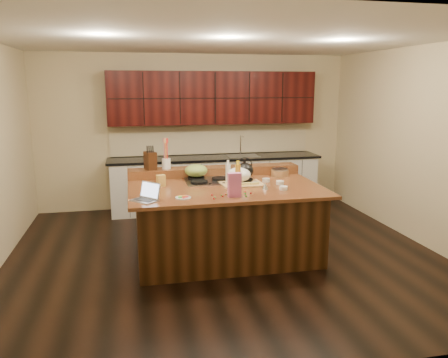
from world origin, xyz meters
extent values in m
cube|color=black|center=(0.00, 0.00, -0.01)|extent=(5.50, 5.00, 0.01)
cube|color=silver|center=(0.00, 0.00, 2.71)|extent=(5.50, 5.00, 0.01)
cube|color=#CCBA8F|center=(0.00, 2.50, 1.35)|extent=(5.50, 0.01, 2.70)
cube|color=#CCBA8F|center=(0.00, -2.50, 1.35)|extent=(5.50, 0.01, 2.70)
cube|color=#CCBA8F|center=(2.75, 0.00, 1.35)|extent=(0.01, 5.00, 2.70)
cube|color=black|center=(0.00, 0.00, 0.44)|extent=(2.22, 1.42, 0.88)
cube|color=black|center=(0.00, 0.00, 0.90)|extent=(2.40, 1.60, 0.04)
cube|color=black|center=(0.00, 0.70, 0.98)|extent=(2.40, 0.30, 0.12)
cube|color=gray|center=(0.00, 0.30, 0.93)|extent=(0.92, 0.52, 0.02)
cylinder|color=black|center=(-0.30, 0.43, 0.95)|extent=(0.22, 0.22, 0.03)
cylinder|color=black|center=(0.30, 0.43, 0.95)|extent=(0.22, 0.22, 0.03)
cylinder|color=black|center=(-0.30, 0.17, 0.95)|extent=(0.22, 0.22, 0.03)
cylinder|color=black|center=(0.30, 0.17, 0.95)|extent=(0.22, 0.22, 0.03)
cylinder|color=black|center=(0.00, 0.30, 0.95)|extent=(0.22, 0.22, 0.03)
cube|color=silver|center=(0.30, 2.17, 0.45)|extent=(3.60, 0.62, 0.90)
cube|color=black|center=(0.30, 2.17, 0.92)|extent=(3.70, 0.66, 0.04)
cube|color=gray|center=(0.80, 2.17, 0.94)|extent=(0.55, 0.42, 0.01)
cylinder|color=gray|center=(0.80, 2.35, 1.12)|extent=(0.02, 0.02, 0.36)
cube|color=black|center=(0.30, 2.32, 1.95)|extent=(3.60, 0.34, 0.90)
cube|color=#CCBA8F|center=(0.30, 2.48, 1.20)|extent=(3.60, 0.03, 0.50)
ellipsoid|color=black|center=(0.30, 0.17, 1.07)|extent=(0.28, 0.28, 0.21)
ellipsoid|color=olive|center=(-0.30, 0.43, 1.05)|extent=(0.33, 0.33, 0.17)
cube|color=#B7B7BC|center=(-1.02, -0.53, 0.93)|extent=(0.33, 0.34, 0.01)
cube|color=black|center=(-1.02, -0.53, 0.93)|extent=(0.24, 0.25, 0.00)
cube|color=#B7B7BC|center=(-0.95, -0.46, 1.03)|extent=(0.23, 0.25, 0.18)
cube|color=silver|center=(-0.95, -0.47, 1.03)|extent=(0.20, 0.22, 0.15)
cylinder|color=gold|center=(0.16, -0.02, 1.06)|extent=(0.08, 0.08, 0.27)
cylinder|color=silver|center=(0.08, 0.16, 1.04)|extent=(0.07, 0.07, 0.25)
cube|color=tan|center=(0.22, 0.02, 0.93)|extent=(0.55, 0.41, 0.02)
ellipsoid|color=white|center=(0.21, 0.09, 1.04)|extent=(0.31, 0.31, 0.19)
cube|color=#EDD872|center=(0.13, -0.11, 0.96)|extent=(0.11, 0.03, 0.03)
cube|color=#EDD872|center=(0.24, -0.11, 0.96)|extent=(0.11, 0.03, 0.03)
cube|color=#EDD872|center=(0.36, -0.11, 0.96)|extent=(0.11, 0.03, 0.03)
cylinder|color=gray|center=(0.34, 0.00, 0.95)|extent=(0.20, 0.08, 0.01)
cylinder|color=white|center=(0.65, -0.35, 0.94)|extent=(0.12, 0.12, 0.04)
cylinder|color=white|center=(0.71, -0.06, 0.94)|extent=(0.12, 0.12, 0.04)
cylinder|color=white|center=(0.58, 0.13, 0.94)|extent=(0.10, 0.10, 0.04)
cylinder|color=#996B3F|center=(0.88, 0.43, 0.97)|extent=(0.29, 0.29, 0.09)
cone|color=silver|center=(0.45, -0.26, 0.96)|extent=(0.09, 0.09, 0.07)
cube|color=#D664A2|center=(-0.01, -0.55, 1.06)|extent=(0.15, 0.08, 0.28)
cylinder|color=white|center=(-0.59, -0.49, 0.93)|extent=(0.19, 0.19, 0.01)
cube|color=gold|center=(-0.79, 0.16, 0.99)|extent=(0.12, 0.10, 0.15)
cylinder|color=white|center=(-0.67, 0.70, 1.11)|extent=(0.15, 0.15, 0.14)
cube|color=black|center=(-0.89, 0.70, 1.16)|extent=(0.18, 0.23, 0.24)
ellipsoid|color=red|center=(0.09, -0.42, 0.93)|extent=(0.02, 0.02, 0.02)
ellipsoid|color=#198C26|center=(0.12, -0.59, 0.93)|extent=(0.02, 0.02, 0.02)
ellipsoid|color=red|center=(-0.25, -0.45, 0.93)|extent=(0.02, 0.02, 0.02)
ellipsoid|color=#198C26|center=(0.14, -0.46, 0.93)|extent=(0.02, 0.02, 0.02)
ellipsoid|color=red|center=(0.21, -0.46, 0.93)|extent=(0.02, 0.02, 0.02)
ellipsoid|color=#198C26|center=(-0.15, -0.50, 0.93)|extent=(0.02, 0.02, 0.02)
ellipsoid|color=red|center=(-0.26, -0.62, 0.93)|extent=(0.02, 0.02, 0.02)
ellipsoid|color=#198C26|center=(-0.24, -0.57, 0.93)|extent=(0.02, 0.02, 0.02)
ellipsoid|color=red|center=(0.16, -0.39, 0.93)|extent=(0.02, 0.02, 0.02)
ellipsoid|color=#198C26|center=(-0.07, -0.46, 0.93)|extent=(0.02, 0.02, 0.02)
ellipsoid|color=red|center=(-0.14, -0.53, 0.93)|extent=(0.02, 0.02, 0.02)
ellipsoid|color=#198C26|center=(-0.03, -0.58, 0.93)|extent=(0.02, 0.02, 0.02)
ellipsoid|color=red|center=(-0.08, -0.45, 0.93)|extent=(0.02, 0.02, 0.02)
camera|label=1|loc=(-1.14, -5.24, 2.16)|focal=35.00mm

